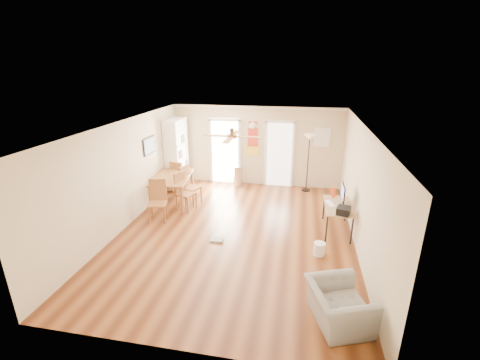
% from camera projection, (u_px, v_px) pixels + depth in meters
% --- Properties ---
extents(floor, '(7.00, 7.00, 0.00)m').
position_uv_depth(floor, '(235.00, 233.00, 7.88)').
color(floor, brown).
rests_on(floor, ground).
extents(ceiling, '(5.50, 7.00, 0.00)m').
position_uv_depth(ceiling, '(235.00, 126.00, 7.01)').
color(ceiling, silver).
rests_on(ceiling, floor).
extents(wall_back, '(5.50, 0.04, 2.60)m').
position_uv_depth(wall_back, '(257.00, 146.00, 10.68)').
color(wall_back, beige).
rests_on(wall_back, floor).
extents(wall_front, '(5.50, 0.04, 2.60)m').
position_uv_depth(wall_front, '(181.00, 274.00, 4.21)').
color(wall_front, beige).
rests_on(wall_front, floor).
extents(wall_left, '(0.04, 7.00, 2.60)m').
position_uv_depth(wall_left, '(124.00, 175.00, 7.93)').
color(wall_left, beige).
rests_on(wall_left, floor).
extents(wall_right, '(0.04, 7.00, 2.60)m').
position_uv_depth(wall_right, '(361.00, 191.00, 6.96)').
color(wall_right, beige).
rests_on(wall_right, floor).
extents(crown_molding, '(5.50, 7.00, 0.08)m').
position_uv_depth(crown_molding, '(235.00, 127.00, 7.02)').
color(crown_molding, white).
rests_on(crown_molding, wall_back).
extents(kitchen_doorway, '(0.90, 0.10, 2.10)m').
position_uv_depth(kitchen_doorway, '(225.00, 152.00, 10.94)').
color(kitchen_doorway, white).
rests_on(kitchen_doorway, wall_back).
extents(bathroom_doorway, '(0.80, 0.10, 2.10)m').
position_uv_depth(bathroom_doorway, '(279.00, 155.00, 10.62)').
color(bathroom_doorway, white).
rests_on(bathroom_doorway, wall_back).
extents(wall_decal, '(0.46, 0.03, 1.10)m').
position_uv_depth(wall_decal, '(253.00, 139.00, 10.60)').
color(wall_decal, red).
rests_on(wall_decal, wall_back).
extents(ac_grille, '(0.50, 0.04, 0.60)m').
position_uv_depth(ac_grille, '(322.00, 137.00, 10.16)').
color(ac_grille, white).
rests_on(ac_grille, wall_back).
extents(framed_poster, '(0.04, 0.66, 0.48)m').
position_uv_depth(framed_poster, '(149.00, 146.00, 9.08)').
color(framed_poster, black).
rests_on(framed_poster, wall_left).
extents(ceiling_fan, '(1.24, 1.24, 0.20)m').
position_uv_depth(ceiling_fan, '(232.00, 136.00, 6.79)').
color(ceiling_fan, '#593819').
rests_on(ceiling_fan, ceiling).
extents(bookshelf, '(0.70, 1.08, 2.22)m').
position_uv_depth(bookshelf, '(177.00, 154.00, 10.56)').
color(bookshelf, white).
rests_on(bookshelf, floor).
extents(dining_table, '(1.18, 1.74, 0.81)m').
position_uv_depth(dining_table, '(173.00, 190.00, 9.48)').
color(dining_table, olive).
rests_on(dining_table, floor).
extents(dining_chair_right_a, '(0.57, 0.57, 1.10)m').
position_uv_depth(dining_chair_right_a, '(191.00, 186.00, 9.37)').
color(dining_chair_right_a, '#A46234').
rests_on(dining_chair_right_a, floor).
extents(dining_chair_right_b, '(0.56, 0.56, 1.06)m').
position_uv_depth(dining_chair_right_b, '(186.00, 192.00, 8.97)').
color(dining_chair_right_b, '#9B6332').
rests_on(dining_chair_right_b, floor).
extents(dining_chair_near, '(0.53, 0.53, 1.07)m').
position_uv_depth(dining_chair_near, '(157.00, 202.00, 8.34)').
color(dining_chair_near, '#A46135').
rests_on(dining_chair_near, floor).
extents(dining_chair_far, '(0.48, 0.48, 1.02)m').
position_uv_depth(dining_chair_far, '(180.00, 177.00, 10.26)').
color(dining_chair_far, '#A56B35').
rests_on(dining_chair_far, floor).
extents(trash_can, '(0.40, 0.40, 0.68)m').
position_uv_depth(trash_can, '(238.00, 176.00, 10.85)').
color(trash_can, silver).
rests_on(trash_can, floor).
extents(torchiere_lamp, '(0.37, 0.37, 1.83)m').
position_uv_depth(torchiere_lamp, '(308.00, 163.00, 10.23)').
color(torchiere_lamp, black).
rests_on(torchiere_lamp, floor).
extents(computer_desk, '(0.63, 1.26, 0.67)m').
position_uv_depth(computer_desk, '(337.00, 218.00, 7.89)').
color(computer_desk, tan).
rests_on(computer_desk, floor).
extents(imac, '(0.18, 0.53, 0.49)m').
position_uv_depth(imac, '(343.00, 195.00, 7.72)').
color(imac, black).
rests_on(imac, computer_desk).
extents(keyboard, '(0.24, 0.41, 0.01)m').
position_uv_depth(keyboard, '(330.00, 203.00, 7.87)').
color(keyboard, white).
rests_on(keyboard, computer_desk).
extents(printer, '(0.36, 0.39, 0.17)m').
position_uv_depth(printer, '(344.00, 211.00, 7.31)').
color(printer, black).
rests_on(printer, computer_desk).
extents(orange_bottle, '(0.10, 0.10, 0.26)m').
position_uv_depth(orange_bottle, '(333.00, 192.00, 8.21)').
color(orange_bottle, red).
rests_on(orange_bottle, computer_desk).
extents(wastebasket_a, '(0.30, 0.30, 0.28)m').
position_uv_depth(wastebasket_a, '(319.00, 249.00, 6.95)').
color(wastebasket_a, white).
rests_on(wastebasket_a, floor).
extents(floor_cloth, '(0.30, 0.24, 0.04)m').
position_uv_depth(floor_cloth, '(217.00, 240.00, 7.55)').
color(floor_cloth, '#9F9E9A').
rests_on(floor_cloth, floor).
extents(armchair, '(1.13, 1.20, 0.63)m').
position_uv_depth(armchair, '(339.00, 306.00, 5.07)').
color(armchair, gray).
rests_on(armchair, floor).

